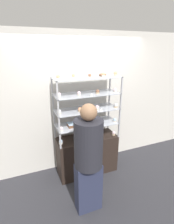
% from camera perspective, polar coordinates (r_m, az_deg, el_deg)
% --- Properties ---
extents(ground_plane, '(20.00, 20.00, 0.00)m').
position_cam_1_polar(ground_plane, '(3.68, 0.00, -18.51)').
color(ground_plane, '#2D2D33').
extents(back_wall, '(8.00, 0.05, 2.60)m').
position_cam_1_polar(back_wall, '(3.37, -2.27, 2.85)').
color(back_wall, silver).
rests_on(back_wall, ground_plane).
extents(display_base, '(1.12, 0.43, 0.75)m').
position_cam_1_polar(display_base, '(3.46, 0.00, -13.67)').
color(display_base, black).
rests_on(display_base, ground_plane).
extents(display_riser_lower, '(1.12, 0.43, 0.28)m').
position_cam_1_polar(display_riser_lower, '(3.15, 0.00, -4.10)').
color(display_riser_lower, '#B7B7BC').
rests_on(display_riser_lower, display_base).
extents(display_riser_middle, '(1.12, 0.43, 0.28)m').
position_cam_1_polar(display_riser_middle, '(3.05, 0.00, 0.64)').
color(display_riser_middle, '#B7B7BC').
rests_on(display_riser_middle, display_riser_lower).
extents(display_riser_upper, '(1.12, 0.43, 0.28)m').
position_cam_1_polar(display_riser_upper, '(2.97, 0.00, 5.67)').
color(display_riser_upper, '#B7B7BC').
rests_on(display_riser_upper, display_riser_middle).
extents(display_riser_top, '(1.12, 0.43, 0.28)m').
position_cam_1_polar(display_riser_top, '(2.91, 0.00, 10.94)').
color(display_riser_top, '#B7B7BC').
rests_on(display_riser_top, display_riser_upper).
extents(layer_cake_centerpiece, '(0.17, 0.17, 0.10)m').
position_cam_1_polar(layer_cake_centerpiece, '(3.28, -1.52, -7.15)').
color(layer_cake_centerpiece, beige).
rests_on(layer_cake_centerpiece, display_base).
extents(sheet_cake_frosted, '(0.23, 0.15, 0.06)m').
position_cam_1_polar(sheet_cake_frosted, '(3.04, -4.20, -4.11)').
color(sheet_cake_frosted, brown).
rests_on(sheet_cake_frosted, display_riser_lower).
extents(cupcake_0, '(0.06, 0.06, 0.08)m').
position_cam_1_polar(cupcake_0, '(3.08, -8.57, -9.61)').
color(cupcake_0, white).
rests_on(cupcake_0, display_base).
extents(cupcake_1, '(0.06, 0.06, 0.08)m').
position_cam_1_polar(cupcake_1, '(3.27, 3.20, -7.50)').
color(cupcake_1, beige).
rests_on(cupcake_1, display_base).
extents(cupcake_2, '(0.06, 0.06, 0.08)m').
position_cam_1_polar(cupcake_2, '(3.36, 8.67, -6.87)').
color(cupcake_2, '#CCB28C').
rests_on(cupcake_2, display_base).
extents(price_tag_0, '(0.04, 0.00, 0.04)m').
position_cam_1_polar(price_tag_0, '(3.14, 3.22, -9.08)').
color(price_tag_0, white).
rests_on(price_tag_0, display_base).
extents(cupcake_3, '(0.06, 0.06, 0.07)m').
position_cam_1_polar(cupcake_3, '(2.90, -8.42, -5.46)').
color(cupcake_3, beige).
rests_on(cupcake_3, display_riser_lower).
extents(cupcake_4, '(0.06, 0.06, 0.07)m').
position_cam_1_polar(cupcake_4, '(3.06, 0.38, -3.83)').
color(cupcake_4, beige).
rests_on(cupcake_4, display_riser_lower).
extents(cupcake_5, '(0.06, 0.06, 0.07)m').
position_cam_1_polar(cupcake_5, '(3.25, 9.04, -2.59)').
color(cupcake_5, beige).
rests_on(cupcake_5, display_riser_lower).
extents(price_tag_1, '(0.04, 0.00, 0.04)m').
position_cam_1_polar(price_tag_1, '(3.05, 4.93, -4.20)').
color(price_tag_1, white).
rests_on(price_tag_1, display_riser_lower).
extents(cupcake_6, '(0.07, 0.07, 0.08)m').
position_cam_1_polar(cupcake_6, '(2.83, -9.06, 0.04)').
color(cupcake_6, beige).
rests_on(cupcake_6, display_riser_middle).
extents(cupcake_7, '(0.07, 0.07, 0.08)m').
position_cam_1_polar(cupcake_7, '(2.90, -2.35, 0.78)').
color(cupcake_7, '#CCB28C').
rests_on(cupcake_7, display_riser_middle).
extents(cupcake_8, '(0.07, 0.07, 0.08)m').
position_cam_1_polar(cupcake_8, '(3.01, 3.37, 1.49)').
color(cupcake_8, beige).
rests_on(cupcake_8, display_riser_middle).
extents(cupcake_9, '(0.07, 0.07, 0.08)m').
position_cam_1_polar(cupcake_9, '(3.15, 9.39, 2.10)').
color(cupcake_9, '#CCB28C').
rests_on(cupcake_9, display_riser_middle).
extents(price_tag_2, '(0.04, 0.00, 0.04)m').
position_cam_1_polar(price_tag_2, '(2.94, 4.75, 0.66)').
color(price_tag_2, white).
rests_on(price_tag_2, display_riser_middle).
extents(cupcake_10, '(0.06, 0.06, 0.07)m').
position_cam_1_polar(cupcake_10, '(2.79, -9.10, 5.55)').
color(cupcake_10, beige).
rests_on(cupcake_10, display_riser_upper).
extents(cupcake_11, '(0.06, 0.06, 0.07)m').
position_cam_1_polar(cupcake_11, '(2.85, -2.62, 6.12)').
color(cupcake_11, beige).
rests_on(cupcake_11, display_riser_upper).
extents(cupcake_12, '(0.06, 0.06, 0.07)m').
position_cam_1_polar(cupcake_12, '(2.97, 3.47, 6.65)').
color(cupcake_12, '#CCB28C').
rests_on(cupcake_12, display_riser_upper).
extents(cupcake_13, '(0.06, 0.06, 0.07)m').
position_cam_1_polar(cupcake_13, '(3.11, 9.13, 7.08)').
color(cupcake_13, beige).
rests_on(cupcake_13, display_riser_upper).
extents(price_tag_3, '(0.04, 0.00, 0.04)m').
position_cam_1_polar(price_tag_3, '(2.79, 1.48, 5.56)').
color(price_tag_3, white).
rests_on(price_tag_3, display_riser_upper).
extents(cupcake_14, '(0.05, 0.05, 0.07)m').
position_cam_1_polar(cupcake_14, '(2.69, -9.44, 11.05)').
color(cupcake_14, white).
rests_on(cupcake_14, display_riser_top).
extents(cupcake_15, '(0.05, 0.05, 0.07)m').
position_cam_1_polar(cupcake_15, '(2.77, -4.46, 11.52)').
color(cupcake_15, beige).
rests_on(cupcake_15, display_riser_top).
extents(cupcake_16, '(0.05, 0.05, 0.07)m').
position_cam_1_polar(cupcake_16, '(2.80, 0.95, 11.67)').
color(cupcake_16, beige).
rests_on(cupcake_16, display_riser_top).
extents(cupcake_17, '(0.05, 0.05, 0.07)m').
position_cam_1_polar(cupcake_17, '(2.94, 5.34, 11.99)').
color(cupcake_17, beige).
rests_on(cupcake_17, display_riser_top).
extents(cupcake_18, '(0.05, 0.05, 0.07)m').
position_cam_1_polar(cupcake_18, '(3.09, 9.23, 12.23)').
color(cupcake_18, '#CCB28C').
rests_on(cupcake_18, display_riser_top).
extents(price_tag_4, '(0.04, 0.00, 0.04)m').
position_cam_1_polar(price_tag_4, '(2.84, 6.37, 11.42)').
color(price_tag_4, white).
rests_on(price_tag_4, display_riser_top).
extents(donut_glazed, '(0.13, 0.13, 0.03)m').
position_cam_1_polar(donut_glazed, '(3.07, 5.11, 12.00)').
color(donut_glazed, brown).
rests_on(donut_glazed, display_riser_top).
extents(customer_figure, '(0.39, 0.39, 1.66)m').
position_cam_1_polar(customer_figure, '(2.47, 0.47, -14.72)').
color(customer_figure, '#282D47').
rests_on(customer_figure, ground_plane).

